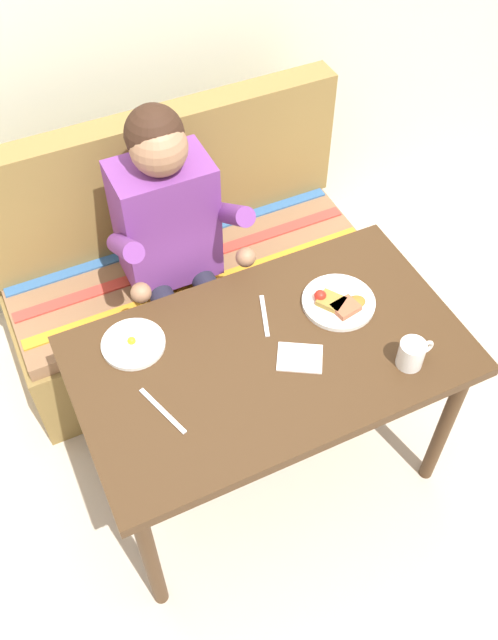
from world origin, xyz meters
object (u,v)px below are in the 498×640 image
at_px(plate_eggs, 133,344).
at_px(knife, 163,411).
at_px(coffee_mug, 412,353).
at_px(fork, 264,316).
at_px(plate_breakfast, 338,302).
at_px(table, 269,368).
at_px(person, 174,237).
at_px(couch, 185,277).
at_px(napkin, 300,358).

height_order(plate_eggs, knife, plate_eggs).
bearing_deg(coffee_mug, fork, 131.58).
bearing_deg(knife, plate_breakfast, -6.57).
xyz_separation_m(table, person, (-0.08, 0.59, 0.09)).
bearing_deg(knife, coffee_mug, -30.36).
bearing_deg(plate_breakfast, plate_eggs, 168.94).
bearing_deg(table, fork, 70.59).
xyz_separation_m(couch, plate_breakfast, (0.28, -0.69, 0.41)).
xyz_separation_m(couch, plate_eggs, (-0.37, -0.56, 0.41)).
distance_m(table, coffee_mug, 0.44).
xyz_separation_m(couch, napkin, (0.07, -0.82, 0.40)).
height_order(plate_breakfast, coffee_mug, coffee_mug).
relative_size(plate_breakfast, napkin, 1.74).
relative_size(coffee_mug, fork, 0.69).
height_order(person, knife, person).
xyz_separation_m(coffee_mug, fork, (-0.31, 0.35, -0.05)).
bearing_deg(napkin, table, 139.44).
bearing_deg(fork, person, 125.88).
xyz_separation_m(table, knife, (-0.37, -0.06, 0.08)).
bearing_deg(coffee_mug, table, 148.96).
height_order(couch, plate_breakfast, couch).
height_order(plate_eggs, napkin, plate_eggs).
distance_m(coffee_mug, fork, 0.47).
bearing_deg(knife, napkin, -18.45).
relative_size(person, napkin, 8.89).
bearing_deg(person, plate_breakfast, -54.41).
bearing_deg(plate_breakfast, table, -164.98).
bearing_deg(couch, coffee_mug, -69.81).
xyz_separation_m(plate_breakfast, fork, (-0.24, 0.06, -0.01)).
distance_m(person, fork, 0.47).
bearing_deg(plate_eggs, fork, -9.26).
relative_size(table, napkin, 8.80).
height_order(table, plate_breakfast, plate_breakfast).
xyz_separation_m(couch, fork, (0.05, -0.63, 0.40)).
relative_size(plate_eggs, fork, 1.16).
bearing_deg(coffee_mug, napkin, 151.63).
bearing_deg(napkin, coffee_mug, -28.37).
relative_size(couch, napkin, 10.56).
height_order(coffee_mug, knife, coffee_mug).
bearing_deg(napkin, couch, 94.89).
bearing_deg(coffee_mug, person, 118.87).
bearing_deg(plate_breakfast, person, 125.59).
distance_m(plate_breakfast, fork, 0.24).
bearing_deg(couch, plate_breakfast, -67.61).
bearing_deg(table, person, 98.09).
bearing_deg(person, couch, 64.39).
xyz_separation_m(napkin, knife, (-0.44, 0.00, -0.00)).
height_order(plate_breakfast, knife, plate_breakfast).
height_order(plate_breakfast, fork, plate_breakfast).
distance_m(couch, coffee_mug, 1.14).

